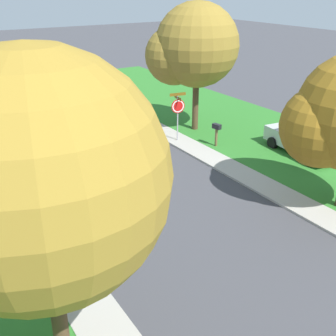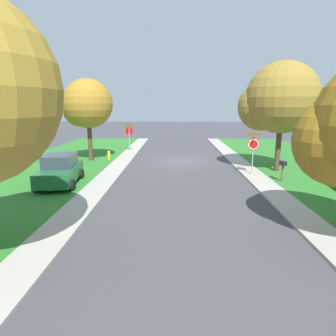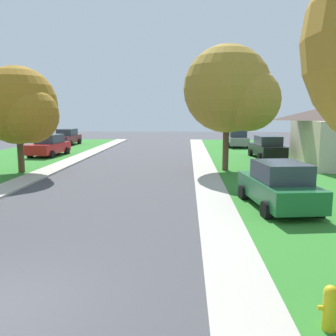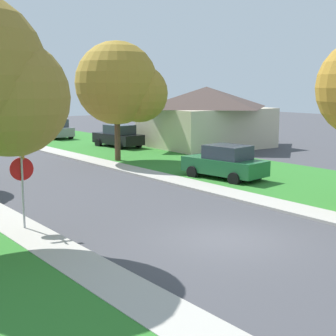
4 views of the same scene
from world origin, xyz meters
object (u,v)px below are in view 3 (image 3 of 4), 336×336
Objects in this scene: tree_sidewalk_mid at (21,108)px; fire_hydrant at (330,309)px; car_black_across_road at (267,148)px; car_red_driveway_right at (49,146)px; tree_across_right at (232,92)px; car_maroon_kerbside_mid at (67,137)px; car_grey_near_corner at (237,139)px; car_green_behind_trees at (279,186)px.

fire_hydrant is at bearing -51.50° from tree_sidewalk_mid.
car_black_across_road reaches higher than fire_hydrant.
tree_sidewalk_mid is (1.70, -8.24, 2.88)m from car_red_driveway_right.
tree_across_right is 16.54m from fire_hydrant.
tree_across_right is (13.58, -6.81, 3.81)m from car_red_driveway_right.
car_maroon_kerbside_mid is 35.66m from fire_hydrant.
car_black_across_road is 17.34m from tree_sidewalk_mid.
car_black_across_road is 21.38m from car_maroon_kerbside_mid.
car_grey_near_corner is at bearing 80.99° from tree_across_right.
car_grey_near_corner is at bearing 96.83° from car_black_across_road.
tree_sidewalk_mid reaches higher than car_maroon_kerbside_mid.
car_red_driveway_right is 1.01× the size of car_black_across_road.
car_green_behind_trees and car_black_across_road have the same top height.
tree_sidewalk_mid is (-11.88, -1.43, -0.93)m from tree_across_right.
car_red_driveway_right and car_grey_near_corner have the same top height.
car_green_behind_trees is 29.46m from car_maroon_kerbside_mid.
car_red_driveway_right is 17.96m from car_grey_near_corner.
car_green_behind_trees is 20.86m from car_red_driveway_right.
tree_sidewalk_mid is at bearing 151.32° from car_green_behind_trees.
car_maroon_kerbside_mid is at bearing 133.17° from tree_across_right.
car_grey_near_corner is at bearing 27.28° from car_red_driveway_right.
car_green_behind_trees is 0.61× the size of tree_across_right.
tree_across_right reaches higher than tree_sidewalk_mid.
car_grey_near_corner is at bearing 86.01° from car_green_behind_trees.
car_red_driveway_right is at bearing 133.40° from car_green_behind_trees.
car_grey_near_corner is 5.18× the size of fire_hydrant.
car_green_behind_trees is at bearing -84.84° from tree_across_right.
fire_hydrant is (-2.68, -31.03, -0.44)m from car_grey_near_corner.
fire_hydrant is (-1.05, -7.65, -0.44)m from car_green_behind_trees.
car_green_behind_trees is 9.20m from tree_across_right.
car_green_behind_trees is at bearing -46.60° from car_red_driveway_right.
car_green_behind_trees is at bearing -100.56° from car_black_across_road.
tree_sidewalk_mid is 7.34× the size of fire_hydrant.
car_maroon_kerbside_mid is at bearing 101.00° from tree_sidewalk_mid.
car_red_driveway_right is 1.02× the size of car_maroon_kerbside_mid.
tree_across_right is (-2.39, -15.04, 3.81)m from car_grey_near_corner.
car_green_behind_trees is at bearing -28.68° from tree_sidewalk_mid.
car_maroon_kerbside_mid is 18.33m from tree_sidewalk_mid.
car_red_driveway_right and car_black_across_road have the same top height.
tree_sidewalk_mid reaches higher than car_red_driveway_right.
car_red_driveway_right is 8.90m from tree_sidewalk_mid.
car_maroon_kerbside_mid is 5.27× the size of fire_hydrant.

